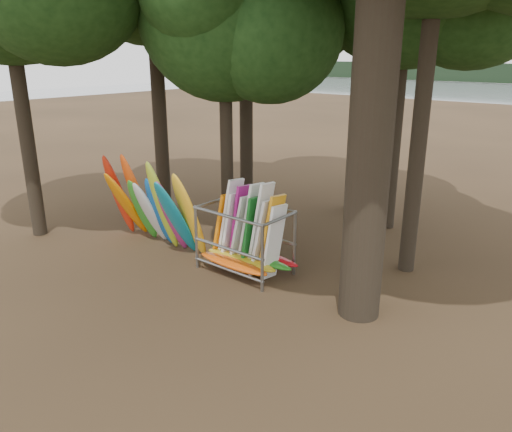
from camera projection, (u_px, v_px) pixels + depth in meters
The scene contains 4 objects.
ground at pixel (206, 265), 15.48m from camera, with size 120.00×120.00×0.00m, color #47331E.
oak_5 at pixel (224, 14), 16.10m from camera, with size 6.49×6.49×10.32m.
kayak_row at pixel (153, 208), 16.61m from camera, with size 4.29×1.82×3.23m.
storage_rack at pixel (245, 241), 14.82m from camera, with size 3.20×1.59×2.80m.
Camera 1 is at (10.29, -9.95, 6.29)m, focal length 35.00 mm.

